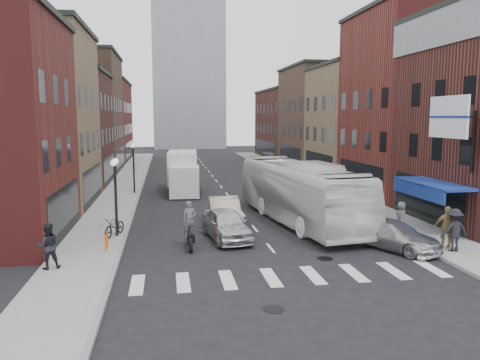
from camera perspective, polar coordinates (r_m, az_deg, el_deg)
name	(u,v)px	position (r m, az deg, el deg)	size (l,w,h in m)	color
ground	(276,254)	(21.60, 4.36, -9.01)	(160.00, 160.00, 0.00)	black
sidewalk_left	(125,187)	(42.71, -13.88, -0.79)	(3.00, 74.00, 0.15)	gray
sidewalk_right	(309,182)	(44.60, 8.44, -0.29)	(3.00, 74.00, 0.15)	gray
curb_left	(142,187)	(42.62, -11.86, -0.84)	(0.20, 74.00, 0.16)	gray
curb_right	(294,184)	(44.19, 6.58, -0.43)	(0.20, 74.00, 0.16)	gray
crosswalk_stripes	(293,276)	(18.84, 6.51, -11.58)	(12.00, 2.20, 0.01)	silver
bldg_left_mid_a	(14,118)	(35.59, -25.83, 6.85)	(10.30, 10.20, 12.30)	#917850
bldg_left_mid_b	(50,129)	(45.28, -22.13, 5.80)	(10.30, 10.20, 10.30)	#401B17
bldg_left_far_a	(73,113)	(56.04, -19.68, 7.70)	(10.30, 12.20, 13.30)	#503A28
bldg_left_far_b	(92,121)	(69.86, -17.55, 6.88)	(10.30, 16.20, 11.30)	maroon
bldg_right_mid_a	(423,105)	(39.48, 21.36, 8.55)	(10.30, 10.20, 14.30)	maroon
bldg_right_mid_b	(367,123)	(48.37, 15.26, 6.77)	(10.30, 10.20, 11.30)	#917850
bldg_right_far_a	(329,117)	(58.58, 10.83, 7.50)	(10.30, 12.20, 12.30)	#503A28
bldg_right_far_b	(297,124)	(71.91, 7.00, 6.79)	(10.30, 16.20, 10.30)	#401B17
awning_blue	(429,185)	(26.72, 22.07, -0.56)	(1.80, 5.00, 0.78)	navy
billboard_sign	(450,118)	(24.61, 24.22, 6.86)	(1.52, 3.00, 3.70)	black
distant_tower	(187,23)	(100.02, -6.46, 18.47)	(14.00, 14.00, 50.00)	#9399A0
streetlamp_near	(115,182)	(24.47, -14.96, -0.29)	(0.32, 1.22, 4.11)	black
streetlamp_far	(133,158)	(38.34, -12.86, 2.57)	(0.32, 1.22, 4.11)	black
bike_rack	(106,242)	(22.31, -15.97, -7.28)	(0.08, 0.68, 0.80)	#D8590C
box_truck	(183,173)	(38.77, -6.96, 0.88)	(2.61, 7.75, 3.33)	silver
motorcycle_rider	(190,226)	(22.32, -6.16, -5.64)	(0.68, 2.25, 2.29)	black
transit_bus	(299,192)	(27.76, 7.24, -1.46)	(3.05, 13.05, 3.64)	silver
sedan_left_near	(226,224)	(23.93, -1.66, -5.40)	(1.85, 4.59, 1.57)	silver
sedan_left_far	(224,212)	(26.86, -1.92, -3.92)	(1.69, 4.85, 1.60)	#BDAD99
curb_car	(394,235)	(23.38, 18.22, -6.39)	(1.87, 4.60, 1.33)	silver
parked_bicycle	(115,226)	(24.87, -15.02, -5.48)	(0.66, 1.89, 1.00)	black
ped_left_solo	(48,246)	(20.37, -22.38, -7.45)	(0.91, 0.52, 1.86)	black
ped_right_a	(454,230)	(23.36, 24.66, -5.56)	(1.26, 0.63, 1.96)	black
ped_right_b	(447,227)	(23.74, 23.94, -5.30)	(1.16, 0.58, 1.97)	olive
ped_right_c	(401,217)	(26.29, 19.06, -4.24)	(0.79, 0.51, 1.61)	slate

